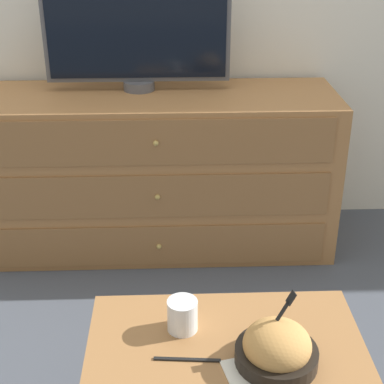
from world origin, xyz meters
name	(u,v)px	position (x,y,z in m)	size (l,w,h in m)	color
ground_plane	(135,213)	(0.00, 0.00, 0.00)	(12.00, 12.00, 0.00)	#474C56
dresser	(158,172)	(0.14, -0.29, 0.38)	(1.66, 0.54, 0.77)	#9E6B3D
tv	(137,30)	(0.06, -0.21, 1.04)	(0.84, 0.14, 0.52)	#515156
coffee_table	(225,368)	(0.35, -1.62, 0.38)	(0.76, 0.46, 0.47)	#9E6B3D
takeout_bowl	(277,349)	(0.47, -1.70, 0.52)	(0.22, 0.22, 0.20)	black
drink_cup	(182,317)	(0.23, -1.56, 0.51)	(0.09, 0.09, 0.09)	beige
napkin	(251,374)	(0.40, -1.74, 0.47)	(0.16, 0.16, 0.00)	silver
knife	(187,359)	(0.24, -1.68, 0.47)	(0.18, 0.03, 0.01)	black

